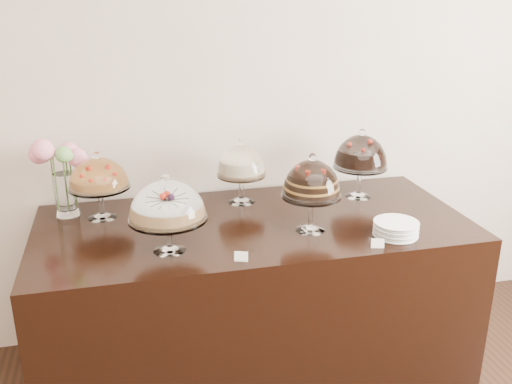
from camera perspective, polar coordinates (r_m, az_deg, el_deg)
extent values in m
cube|color=#C2AF9C|center=(3.36, 3.06, 10.64)|extent=(5.00, 0.04, 3.00)
cube|color=black|center=(3.13, -0.22, -10.59)|extent=(2.20, 1.00, 0.90)
cone|color=white|center=(2.65, -8.62, -5.55)|extent=(0.15, 0.15, 0.02)
cylinder|color=white|center=(2.61, -8.71, -4.03)|extent=(0.03, 0.03, 0.13)
cylinder|color=white|center=(2.59, -8.79, -2.61)|extent=(0.36, 0.36, 0.01)
cylinder|color=tan|center=(2.57, -8.83, -1.88)|extent=(0.29, 0.29, 0.06)
sphere|color=red|center=(2.59, -7.23, -0.74)|extent=(0.02, 0.02, 0.02)
sphere|color=red|center=(2.61, -10.28, -0.75)|extent=(0.02, 0.02, 0.02)
sphere|color=red|center=(2.48, -9.11, -1.73)|extent=(0.02, 0.02, 0.02)
sphere|color=white|center=(2.52, -9.01, 1.37)|extent=(0.04, 0.04, 0.04)
cone|color=white|center=(2.84, 5.42, -3.57)|extent=(0.15, 0.15, 0.02)
cylinder|color=white|center=(2.80, 5.48, -1.91)|extent=(0.03, 0.03, 0.15)
cylinder|color=white|center=(2.78, 5.53, -0.34)|extent=(0.29, 0.29, 0.01)
cylinder|color=black|center=(2.76, 5.57, 0.79)|extent=(0.22, 0.22, 0.10)
sphere|color=red|center=(2.77, 6.64, 2.22)|extent=(0.02, 0.02, 0.02)
sphere|color=red|center=(2.79, 5.22, 2.40)|extent=(0.02, 0.02, 0.02)
sphere|color=red|center=(2.74, 4.32, 2.06)|extent=(0.02, 0.02, 0.02)
sphere|color=red|center=(2.68, 5.21, 1.65)|extent=(0.02, 0.02, 0.02)
sphere|color=red|center=(2.70, 6.68, 1.75)|extent=(0.02, 0.02, 0.02)
sphere|color=white|center=(2.71, 5.67, 3.49)|extent=(0.04, 0.04, 0.04)
cone|color=white|center=(3.19, -1.46, -0.78)|extent=(0.15, 0.15, 0.02)
cylinder|color=white|center=(3.16, -1.47, 0.53)|extent=(0.03, 0.03, 0.13)
cylinder|color=white|center=(3.14, -1.48, 1.76)|extent=(0.27, 0.27, 0.01)
cylinder|color=#FAEBC2|center=(3.13, -1.49, 2.49)|extent=(0.22, 0.22, 0.07)
sphere|color=white|center=(3.09, -1.51, 5.02)|extent=(0.04, 0.04, 0.04)
cone|color=white|center=(3.32, 10.18, -0.22)|extent=(0.15, 0.15, 0.02)
cylinder|color=white|center=(3.30, 10.27, 1.20)|extent=(0.03, 0.03, 0.15)
cylinder|color=white|center=(3.27, 10.36, 2.53)|extent=(0.31, 0.31, 0.01)
cylinder|color=black|center=(3.26, 10.41, 3.37)|extent=(0.24, 0.24, 0.09)
sphere|color=red|center=(3.28, 11.34, 4.43)|extent=(0.02, 0.02, 0.02)
sphere|color=red|center=(3.26, 9.38, 4.45)|extent=(0.02, 0.02, 0.02)
sphere|color=red|center=(3.18, 10.69, 3.97)|extent=(0.02, 0.02, 0.02)
sphere|color=white|center=(3.22, 10.57, 5.88)|extent=(0.04, 0.04, 0.04)
cone|color=white|center=(3.08, -15.11, -2.25)|extent=(0.15, 0.15, 0.02)
cylinder|color=white|center=(3.05, -15.25, -0.83)|extent=(0.03, 0.03, 0.14)
cylinder|color=white|center=(3.03, -15.37, 0.49)|extent=(0.31, 0.31, 0.01)
cylinder|color=#CE883C|center=(3.02, -15.42, 0.95)|extent=(0.25, 0.25, 0.04)
sphere|color=red|center=(3.03, -14.22, 1.70)|extent=(0.02, 0.02, 0.02)
sphere|color=red|center=(3.08, -15.17, 1.88)|extent=(0.02, 0.02, 0.02)
sphere|color=red|center=(3.06, -16.40, 1.67)|extent=(0.02, 0.02, 0.02)
sphere|color=red|center=(3.00, -16.72, 1.25)|extent=(0.02, 0.02, 0.02)
sphere|color=red|center=(2.95, -15.78, 1.05)|extent=(0.02, 0.02, 0.02)
sphere|color=red|center=(2.97, -14.51, 1.28)|extent=(0.02, 0.02, 0.02)
sphere|color=white|center=(2.98, -15.67, 3.55)|extent=(0.04, 0.04, 0.04)
cylinder|color=white|center=(3.14, -18.47, -0.21)|extent=(0.11, 0.11, 0.23)
cylinder|color=#476B2D|center=(3.12, -17.90, 0.88)|extent=(0.01, 0.01, 0.27)
sphere|color=pink|center=(3.07, -17.45, 3.30)|extent=(0.10, 0.10, 0.10)
cylinder|color=#476B2D|center=(3.16, -18.28, 1.20)|extent=(0.01, 0.01, 0.28)
sphere|color=pink|center=(3.16, -18.23, 3.88)|extent=(0.10, 0.10, 0.10)
cylinder|color=#476B2D|center=(3.15, -19.61, 1.03)|extent=(0.01, 0.01, 0.28)
sphere|color=pink|center=(3.15, -20.90, 3.55)|extent=(0.10, 0.10, 0.10)
cylinder|color=#476B2D|center=(3.07, -19.42, 1.17)|extent=(0.01, 0.01, 0.34)
sphere|color=pink|center=(2.99, -20.57, 3.97)|extent=(0.11, 0.11, 0.11)
cylinder|color=#476B2D|center=(3.07, -18.51, 0.98)|extent=(0.01, 0.01, 0.31)
sphere|color=#64A14E|center=(2.99, -18.70, 3.59)|extent=(0.08, 0.08, 0.08)
cylinder|color=white|center=(2.85, 13.76, -4.20)|extent=(0.21, 0.21, 0.01)
cylinder|color=white|center=(2.84, 13.78, -4.00)|extent=(0.20, 0.20, 0.01)
cylinder|color=white|center=(2.84, 13.79, -3.80)|extent=(0.21, 0.21, 0.01)
cylinder|color=white|center=(2.83, 13.81, -3.59)|extent=(0.20, 0.20, 0.01)
cylinder|color=white|center=(2.83, 13.83, -3.39)|extent=(0.21, 0.21, 0.01)
cylinder|color=white|center=(2.83, 13.85, -3.18)|extent=(0.20, 0.20, 0.01)
cylinder|color=white|center=(2.82, 13.87, -2.98)|extent=(0.21, 0.21, 0.01)
cube|color=white|center=(2.52, -1.50, -6.47)|extent=(0.06, 0.04, 0.04)
cube|color=white|center=(2.70, 12.08, -5.05)|extent=(0.06, 0.03, 0.04)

